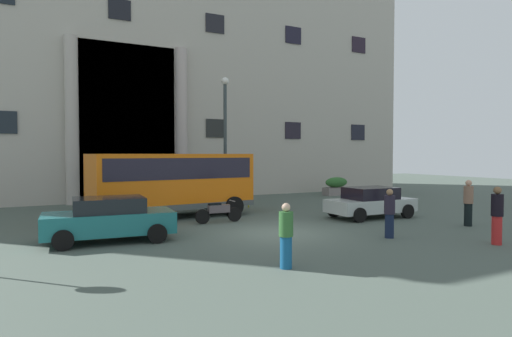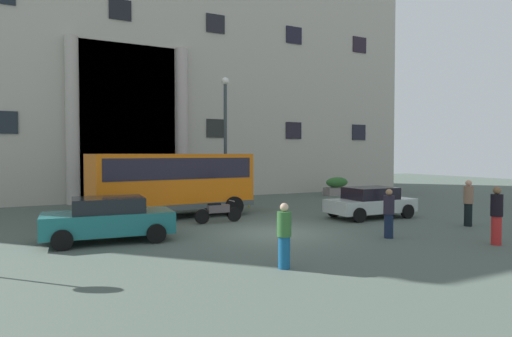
# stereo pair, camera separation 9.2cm
# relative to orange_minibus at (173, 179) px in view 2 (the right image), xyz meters

# --- Properties ---
(ground_plane) EXTENTS (80.00, 64.00, 0.12)m
(ground_plane) POSITION_rel_orange_minibus_xyz_m (2.14, -5.50, -1.75)
(ground_plane) COLOR #47534B
(office_building_facade) EXTENTS (37.38, 9.62, 20.46)m
(office_building_facade) POSITION_rel_orange_minibus_xyz_m (2.13, 11.98, 8.53)
(office_building_facade) COLOR #B0A99C
(office_building_facade) RESTS_ON ground_plane
(orange_minibus) EXTENTS (7.26, 3.16, 2.84)m
(orange_minibus) POSITION_rel_orange_minibus_xyz_m (0.00, 0.00, 0.00)
(orange_minibus) COLOR orange
(orange_minibus) RESTS_ON ground_plane
(bus_stop_sign) EXTENTS (0.44, 0.08, 2.52)m
(bus_stop_sign) POSITION_rel_orange_minibus_xyz_m (4.59, 1.56, -0.13)
(bus_stop_sign) COLOR #9E9E1F
(bus_stop_sign) RESTS_ON ground_plane
(hedge_planter_east) EXTENTS (1.78, 0.85, 1.45)m
(hedge_planter_east) POSITION_rel_orange_minibus_xyz_m (-2.27, 4.80, -0.99)
(hedge_planter_east) COLOR gray
(hedge_planter_east) RESTS_ON ground_plane
(hedge_planter_entrance_right) EXTENTS (1.66, 0.97, 1.40)m
(hedge_planter_entrance_right) POSITION_rel_orange_minibus_xyz_m (2.72, 5.29, -1.02)
(hedge_planter_entrance_right) COLOR slate
(hedge_planter_entrance_right) RESTS_ON ground_plane
(hedge_planter_entrance_left) EXTENTS (1.84, 0.79, 1.24)m
(hedge_planter_entrance_left) POSITION_rel_orange_minibus_xyz_m (12.99, 4.87, -1.10)
(hedge_planter_entrance_left) COLOR gray
(hedge_planter_entrance_left) RESTS_ON ground_plane
(parked_estate_mid) EXTENTS (4.17, 2.30, 1.43)m
(parked_estate_mid) POSITION_rel_orange_minibus_xyz_m (-3.43, -4.30, -0.95)
(parked_estate_mid) COLOR #1C686C
(parked_estate_mid) RESTS_ON ground_plane
(parked_sedan_far) EXTENTS (3.97, 2.03, 1.36)m
(parked_sedan_far) POSITION_rel_orange_minibus_xyz_m (7.75, -4.24, -0.99)
(parked_sedan_far) COLOR #B0B9B5
(parked_sedan_far) RESTS_ON ground_plane
(motorcycle_near_kerb) EXTENTS (2.03, 0.55, 0.89)m
(motorcycle_near_kerb) POSITION_rel_orange_minibus_xyz_m (1.17, -2.43, -1.23)
(motorcycle_near_kerb) COLOR black
(motorcycle_near_kerb) RESTS_ON ground_plane
(pedestrian_woman_with_bag) EXTENTS (0.36, 0.36, 1.83)m
(pedestrian_woman_with_bag) POSITION_rel_orange_minibus_xyz_m (7.26, -10.47, -0.76)
(pedestrian_woman_with_bag) COLOR red
(pedestrian_woman_with_bag) RESTS_ON ground_plane
(pedestrian_man_red_shirt) EXTENTS (0.36, 0.36, 1.66)m
(pedestrian_man_red_shirt) POSITION_rel_orange_minibus_xyz_m (5.07, -8.11, -0.86)
(pedestrian_man_red_shirt) COLOR #141E38
(pedestrian_man_red_shirt) RESTS_ON ground_plane
(pedestrian_child_trailing) EXTENTS (0.36, 0.36, 1.82)m
(pedestrian_child_trailing) POSITION_rel_orange_minibus_xyz_m (9.60, -7.74, -0.77)
(pedestrian_child_trailing) COLOR black
(pedestrian_child_trailing) RESTS_ON ground_plane
(pedestrian_woman_dark_dress) EXTENTS (0.36, 0.36, 1.64)m
(pedestrian_woman_dark_dress) POSITION_rel_orange_minibus_xyz_m (-0.09, -9.83, -0.87)
(pedestrian_woman_dark_dress) COLOR #155283
(pedestrian_woman_dark_dress) RESTS_ON ground_plane
(lamppost_plaza_centre) EXTENTS (0.40, 0.40, 6.92)m
(lamppost_plaza_centre) POSITION_rel_orange_minibus_xyz_m (3.67, 2.51, 2.38)
(lamppost_plaza_centre) COLOR #313C3F
(lamppost_plaza_centre) RESTS_ON ground_plane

